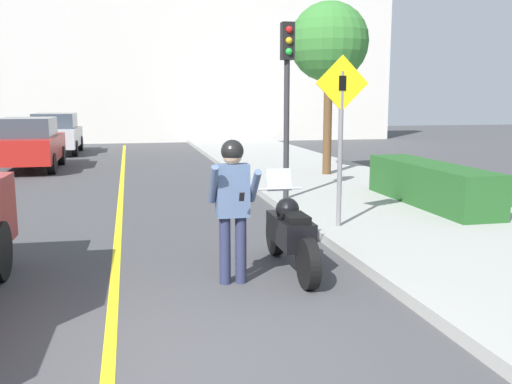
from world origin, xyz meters
The scene contains 12 objects.
ground_plane centered at (0.00, 0.00, 0.00)m, with size 80.00×80.00×0.00m, color #424244.
sidewalk_curb centered at (4.80, 4.00, 0.08)m, with size 4.40×44.00×0.15m.
road_center_line centered at (-0.60, 6.00, 0.00)m, with size 0.12×36.00×0.01m.
building_backdrop centered at (0.00, 26.00, 4.16)m, with size 28.00×1.20×8.32m.
motorcycle centered at (1.70, 2.44, 0.50)m, with size 0.62×2.22×1.30m.
person_biker centered at (0.85, 2.03, 1.11)m, with size 0.59×0.49×1.80m.
crossing_sign centered at (3.06, 4.19, 1.85)m, with size 0.91×0.08×2.83m.
traffic_light centered at (2.91, 6.96, 2.71)m, with size 0.26×0.30×3.68m.
hedge_row centered at (5.60, 5.73, 0.57)m, with size 0.90×3.93×0.83m.
street_tree centered at (5.12, 10.62, 3.79)m, with size 2.18×2.18×4.77m.
parked_car_red centered at (-3.52, 14.75, 0.86)m, with size 1.88×4.20×1.68m.
parked_car_silver centered at (-3.32, 20.26, 0.86)m, with size 1.88×4.20×1.68m.
Camera 1 is at (-0.35, -4.72, 2.29)m, focal length 40.00 mm.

